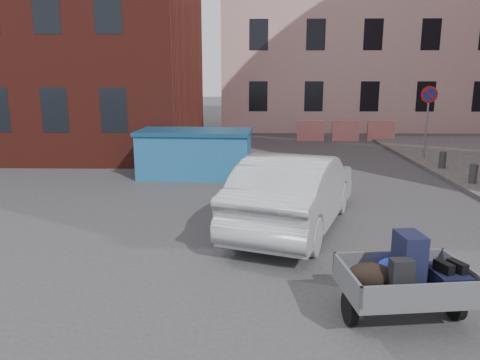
{
  "coord_description": "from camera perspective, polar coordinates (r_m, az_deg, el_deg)",
  "views": [
    {
      "loc": [
        -0.42,
        -7.68,
        3.2
      ],
      "look_at": [
        -0.62,
        1.52,
        1.1
      ],
      "focal_mm": 35.0,
      "sensor_mm": 36.0,
      "label": 1
    }
  ],
  "objects": [
    {
      "name": "ground",
      "position": [
        8.33,
        4.1,
        -9.78
      ],
      "size": [
        120.0,
        120.0,
        0.0
      ],
      "primitive_type": "plane",
      "color": "#38383A",
      "rests_on": "ground"
    },
    {
      "name": "barriers",
      "position": [
        23.3,
        12.76,
        5.87
      ],
      "size": [
        4.7,
        0.18,
        1.0
      ],
      "color": "red",
      "rests_on": "ground"
    },
    {
      "name": "no_parking_sign",
      "position": [
        18.36,
        21.96,
        8.22
      ],
      "size": [
        0.6,
        0.09,
        2.65
      ],
      "color": "gray",
      "rests_on": "sidewalk"
    },
    {
      "name": "trailer",
      "position": [
        6.54,
        19.42,
        -11.26
      ],
      "size": [
        1.72,
        1.89,
        1.2
      ],
      "rotation": [
        0.0,
        0.0,
        0.12
      ],
      "color": "black",
      "rests_on": "ground"
    },
    {
      "name": "silver_car",
      "position": [
        9.89,
        6.72,
        -1.29
      ],
      "size": [
        3.24,
        5.13,
        1.6
      ],
      "primitive_type": "imported",
      "rotation": [
        0.0,
        0.0,
        2.79
      ],
      "color": "#A6A8AD",
      "rests_on": "ground"
    },
    {
      "name": "dumpster",
      "position": [
        14.85,
        -5.49,
        3.27
      ],
      "size": [
        3.64,
        2.05,
        1.48
      ],
      "rotation": [
        0.0,
        0.0,
        -0.06
      ],
      "color": "#236AA6",
      "rests_on": "ground"
    },
    {
      "name": "building_pink",
      "position": [
        30.6,
        14.2,
        19.6
      ],
      "size": [
        16.0,
        8.0,
        14.0
      ],
      "primitive_type": "cube",
      "color": "#D4A4A3",
      "rests_on": "ground"
    }
  ]
}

